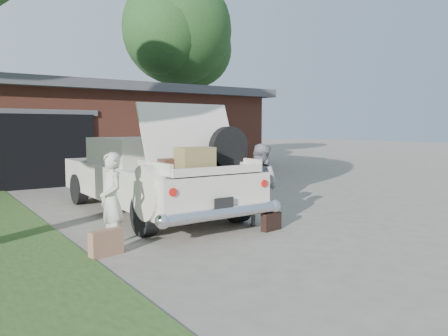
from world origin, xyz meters
TOP-DOWN VIEW (x-y plane):
  - ground at (0.00, 0.00)m, footprint 90.00×90.00m
  - house at (0.98, 11.47)m, footprint 12.80×7.80m
  - tree_right at (7.66, 16.04)m, footprint 6.93×6.03m
  - sedan at (-0.40, 2.76)m, footprint 2.23×5.58m
  - woman_left at (-2.05, 0.62)m, footprint 0.35×0.53m
  - woman_right at (0.73, 0.48)m, footprint 0.75×0.86m
  - suitcase_left at (-2.29, 0.23)m, footprint 0.50×0.24m
  - suitcase_right at (0.64, 0.06)m, footprint 0.42×0.18m

SIDE VIEW (x-z plane):
  - ground at x=0.00m, z-range 0.00..0.00m
  - suitcase_right at x=0.64m, z-range 0.00..0.31m
  - suitcase_left at x=-2.29m, z-range 0.00..0.37m
  - woman_left at x=-2.05m, z-range 0.00..1.45m
  - woman_right at x=0.73m, z-range 0.00..1.51m
  - sedan at x=-0.40m, z-range -0.30..1.94m
  - house at x=0.98m, z-range 0.02..3.32m
  - tree_right at x=7.66m, z-range 1.77..11.94m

